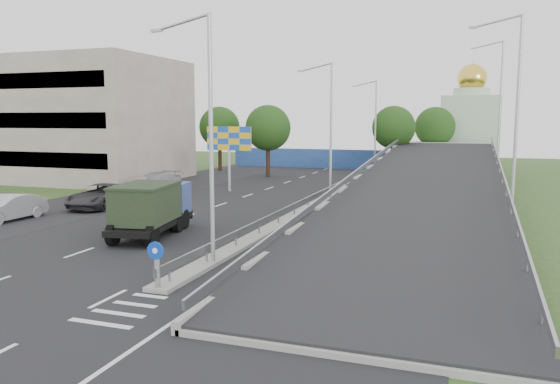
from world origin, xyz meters
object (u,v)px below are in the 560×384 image
at_px(parked_car_b, 8,208).
at_px(parked_car_c, 101,196).
at_px(dump_truck, 152,206).
at_px(parked_car_e, 142,185).
at_px(lamp_post_far, 374,122).
at_px(parked_car_d, 155,183).
at_px(sign_bollard, 157,265).
at_px(lamp_post_near, 207,127).
at_px(church, 470,126).
at_px(lamp_post_mid, 329,123).
at_px(billboard, 229,142).

bearing_deg(parked_car_b, parked_car_c, 72.89).
bearing_deg(dump_truck, parked_car_c, 131.22).
relative_size(parked_car_b, parked_car_e, 1.03).
relative_size(lamp_post_far, parked_car_c, 1.71).
bearing_deg(parked_car_b, parked_car_d, 84.49).
bearing_deg(dump_truck, sign_bollard, -66.65).
height_order(lamp_post_near, parked_car_b, lamp_post_near).
bearing_deg(parked_car_d, church, 57.16).
relative_size(parked_car_b, parked_car_c, 0.83).
distance_m(lamp_post_far, church, 17.15).
relative_size(church, parked_car_c, 2.35).
relative_size(lamp_post_mid, parked_car_b, 2.06).
bearing_deg(dump_truck, parked_car_d, 111.91).
xyz_separation_m(lamp_post_mid, parked_car_c, (-13.99, -8.70, -4.99)).
distance_m(sign_bollard, billboard, 27.53).
xyz_separation_m(lamp_post_far, parked_car_b, (-16.08, -34.82, -5.00)).
bearing_deg(parked_car_b, dump_truck, -2.04).
bearing_deg(church, billboard, -120.70).
bearing_deg(parked_car_c, billboard, 60.64).
bearing_deg(parked_car_b, billboard, 69.28).
bearing_deg(billboard, sign_bollard, -70.79).
height_order(sign_bollard, parked_car_b, sign_bollard).
xyz_separation_m(lamp_post_far, billboard, (-9.11, -18.00, -1.62)).
distance_m(lamp_post_near, lamp_post_far, 40.00).
relative_size(church, billboard, 2.51).
distance_m(lamp_post_near, church, 54.90).
distance_m(lamp_post_near, parked_car_c, 18.66).
relative_size(sign_bollard, parked_car_c, 0.28).
distance_m(dump_truck, parked_car_b, 10.60).
bearing_deg(lamp_post_mid, lamp_post_near, -90.00).
relative_size(parked_car_c, parked_car_e, 1.24).
distance_m(lamp_post_far, parked_car_e, 27.13).
relative_size(billboard, parked_car_c, 0.94).
height_order(parked_car_d, parked_car_e, parked_car_d).
bearing_deg(parked_car_d, parked_car_e, -134.03).
xyz_separation_m(lamp_post_mid, church, (9.89, 34.00, -0.50)).
bearing_deg(parked_car_e, church, 57.86).
distance_m(sign_bollard, parked_car_e, 26.46).
distance_m(lamp_post_near, dump_truck, 8.29).
relative_size(lamp_post_far, parked_car_d, 1.70).
height_order(lamp_post_near, parked_car_e, lamp_post_near).
bearing_deg(sign_bollard, lamp_post_mid, 89.74).
bearing_deg(billboard, church, 59.30).
distance_m(lamp_post_far, parked_car_d, 26.15).
xyz_separation_m(billboard, parked_car_d, (-5.24, -3.29, -3.32)).
xyz_separation_m(sign_bollard, parked_car_e, (-14.96, 21.83, -0.23)).
distance_m(sign_bollard, dump_truck, 9.93).
distance_m(lamp_post_far, parked_car_c, 32.31).
bearing_deg(dump_truck, church, 62.86).
bearing_deg(parked_car_c, sign_bollard, -52.32).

